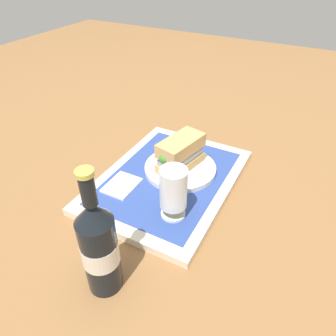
% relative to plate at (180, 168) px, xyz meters
% --- Properties ---
extents(ground_plane, '(3.00, 3.00, 0.00)m').
position_rel_plate_xyz_m(ground_plane, '(0.04, -0.02, -0.03)').
color(ground_plane, olive).
extents(tray, '(0.44, 0.32, 0.02)m').
position_rel_plate_xyz_m(tray, '(0.04, -0.02, -0.02)').
color(tray, beige).
rests_on(tray, ground_plane).
extents(placemat, '(0.38, 0.27, 0.00)m').
position_rel_plate_xyz_m(placemat, '(0.04, -0.02, -0.01)').
color(placemat, '#2D4793').
rests_on(placemat, tray).
extents(plate, '(0.19, 0.19, 0.01)m').
position_rel_plate_xyz_m(plate, '(0.00, 0.00, 0.00)').
color(plate, silver).
rests_on(plate, placemat).
extents(sandwich, '(0.14, 0.09, 0.08)m').
position_rel_plate_xyz_m(sandwich, '(0.00, -0.00, 0.05)').
color(sandwich, tan).
rests_on(sandwich, plate).
extents(beer_glass, '(0.06, 0.06, 0.12)m').
position_rel_plate_xyz_m(beer_glass, '(0.16, 0.06, 0.06)').
color(beer_glass, silver).
rests_on(beer_glass, placemat).
extents(napkin_folded, '(0.09, 0.07, 0.01)m').
position_rel_plate_xyz_m(napkin_folded, '(0.13, -0.10, -0.00)').
color(napkin_folded, white).
rests_on(napkin_folded, placemat).
extents(beer_bottle, '(0.07, 0.07, 0.27)m').
position_rel_plate_xyz_m(beer_bottle, '(0.36, 0.02, 0.08)').
color(beer_bottle, black).
rests_on(beer_bottle, ground_plane).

